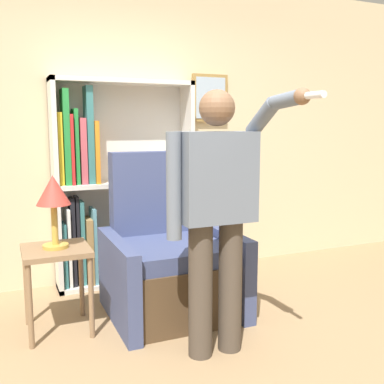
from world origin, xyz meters
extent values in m
plane|color=#937551|center=(0.00, 0.00, 0.00)|extent=(14.00, 14.00, 0.00)
cube|color=beige|center=(0.00, 2.03, 1.40)|extent=(8.00, 0.06, 2.80)
cube|color=olive|center=(0.77, 1.98, 1.70)|extent=(0.37, 0.04, 0.45)
cube|color=#9EB2C6|center=(0.77, 1.96, 1.70)|extent=(0.31, 0.01, 0.39)
cube|color=silver|center=(-0.74, 1.85, 0.92)|extent=(0.04, 0.28, 1.83)
cube|color=silver|center=(0.47, 1.85, 0.92)|extent=(0.04, 0.28, 1.83)
cube|color=silver|center=(-0.13, 1.98, 0.92)|extent=(1.25, 0.01, 1.83)
cube|color=silver|center=(-0.13, 1.85, 0.02)|extent=(1.25, 0.28, 0.04)
cube|color=silver|center=(-0.13, 1.85, 0.92)|extent=(1.25, 0.28, 0.04)
cube|color=silver|center=(-0.13, 1.85, 1.81)|extent=(1.25, 0.28, 0.04)
cube|color=#337070|center=(-0.69, 1.85, 0.32)|extent=(0.03, 0.21, 0.56)
cube|color=white|center=(-0.65, 1.85, 0.38)|extent=(0.02, 0.22, 0.69)
cube|color=black|center=(-0.61, 1.85, 0.43)|extent=(0.04, 0.17, 0.78)
cube|color=black|center=(-0.57, 1.85, 0.43)|extent=(0.03, 0.15, 0.79)
cube|color=#337070|center=(-0.53, 1.85, 0.41)|extent=(0.04, 0.16, 0.75)
cube|color=#9E7A47|center=(-0.48, 1.85, 0.33)|extent=(0.06, 0.23, 0.59)
cube|color=#5B99A8|center=(-0.43, 1.85, 0.38)|extent=(0.03, 0.21, 0.67)
cube|color=gold|center=(-0.69, 1.85, 1.24)|extent=(0.04, 0.18, 0.61)
cube|color=#238438|center=(-0.64, 1.85, 1.34)|extent=(0.05, 0.22, 0.80)
cube|color=red|center=(-0.60, 1.85, 1.23)|extent=(0.03, 0.23, 0.59)
cube|color=#238438|center=(-0.56, 1.85, 1.26)|extent=(0.03, 0.19, 0.64)
cube|color=#BC4C56|center=(-0.50, 1.85, 1.22)|extent=(0.05, 0.20, 0.56)
cube|color=#337070|center=(-0.44, 1.85, 1.35)|extent=(0.06, 0.19, 0.83)
cube|color=orange|center=(-0.39, 1.85, 1.21)|extent=(0.04, 0.24, 0.54)
cube|color=#4C3823|center=(0.01, 1.02, 0.22)|extent=(0.75, 0.82, 0.44)
cube|color=#3D4770|center=(0.01, 0.98, 0.50)|extent=(0.71, 0.70, 0.12)
cube|color=#3D4770|center=(0.01, 1.39, 0.72)|extent=(0.75, 0.16, 1.01)
cube|color=#3D4770|center=(-0.42, 1.02, 0.31)|extent=(0.10, 0.90, 0.62)
cube|color=#3D4770|center=(0.43, 1.02, 0.31)|extent=(0.10, 0.90, 0.62)
cylinder|color=#473D33|center=(-0.06, 0.35, 0.43)|extent=(0.15, 0.15, 0.85)
cylinder|color=#473D33|center=(0.14, 0.35, 0.43)|extent=(0.15, 0.15, 0.85)
cube|color=slate|center=(0.04, 0.35, 1.13)|extent=(0.46, 0.24, 0.55)
sphere|color=brown|center=(0.04, 0.35, 1.54)|extent=(0.22, 0.22, 0.22)
cylinder|color=slate|center=(-0.23, 0.35, 1.08)|extent=(0.09, 0.09, 0.63)
cylinder|color=slate|center=(0.28, 0.23, 1.48)|extent=(0.09, 0.28, 0.23)
cylinder|color=slate|center=(0.28, -0.01, 1.57)|extent=(0.08, 0.27, 0.10)
sphere|color=brown|center=(0.28, -0.14, 1.58)|extent=(0.09, 0.09, 0.09)
cylinder|color=white|center=(0.28, -0.24, 1.58)|extent=(0.04, 0.15, 0.04)
cube|color=#846647|center=(-0.84, 1.05, 0.58)|extent=(0.45, 0.45, 0.04)
cylinder|color=#846647|center=(-1.03, 0.85, 0.28)|extent=(0.04, 0.04, 0.57)
cylinder|color=#846647|center=(-0.64, 0.85, 0.28)|extent=(0.04, 0.04, 0.57)
cylinder|color=#846647|center=(-1.03, 1.25, 0.28)|extent=(0.04, 0.04, 0.57)
cylinder|color=#846647|center=(-0.64, 1.25, 0.28)|extent=(0.04, 0.04, 0.57)
cylinder|color=gold|center=(-0.84, 1.05, 0.62)|extent=(0.17, 0.17, 0.02)
cylinder|color=gold|center=(-0.84, 1.05, 0.77)|extent=(0.04, 0.04, 0.28)
cone|color=#B2382D|center=(-0.84, 1.05, 1.00)|extent=(0.23, 0.23, 0.20)
camera|label=1|loc=(-1.16, -2.07, 1.44)|focal=42.00mm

